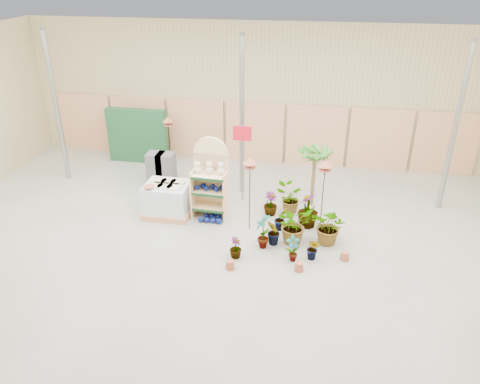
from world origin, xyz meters
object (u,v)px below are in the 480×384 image
object	(u,v)px
display_shelf	(211,181)
potted_plant_2	(294,224)
bird_table_front	(250,163)
pallet_stack	(168,199)

from	to	relation	value
display_shelf	potted_plant_2	bearing A→B (deg)	-21.02
bird_table_front	potted_plant_2	xyz separation A→B (m)	(1.13, -0.39, -1.33)
potted_plant_2	pallet_stack	bearing A→B (deg)	166.93
bird_table_front	potted_plant_2	bearing A→B (deg)	-19.00
pallet_stack	potted_plant_2	distance (m)	3.48
display_shelf	bird_table_front	size ratio (longest dim) A/B	1.11
display_shelf	potted_plant_2	size ratio (longest dim) A/B	2.27
display_shelf	pallet_stack	size ratio (longest dim) A/B	1.73
display_shelf	potted_plant_2	world-z (taller)	display_shelf
pallet_stack	potted_plant_2	xyz separation A→B (m)	(3.39, -0.79, 0.03)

